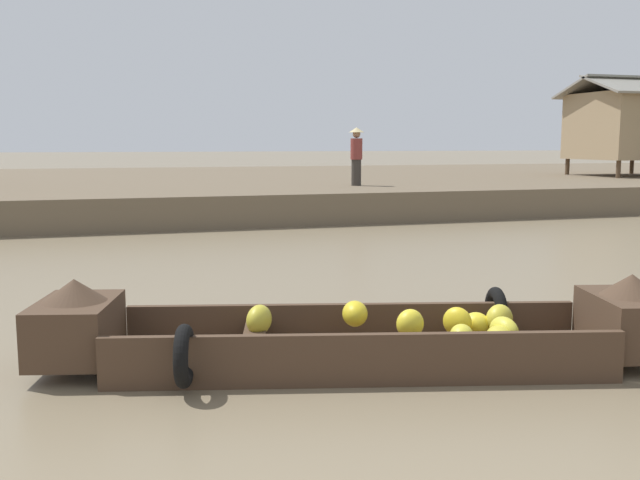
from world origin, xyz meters
TOP-DOWN VIEW (x-y plane):
  - ground_plane at (0.00, 10.00)m, footprint 300.00×300.00m
  - riverbank_strip at (0.00, 25.09)m, footprint 160.00×20.00m
  - banana_boat at (1.17, 4.61)m, footprint 5.77×2.37m
  - stilt_house_mid_left at (17.67, 21.03)m, footprint 4.10×3.78m
  - vendor_person at (5.91, 18.08)m, footprint 0.44×0.44m

SIDE VIEW (x-z plane):
  - ground_plane at x=0.00m, z-range 0.00..0.00m
  - banana_boat at x=1.17m, z-range -0.13..0.69m
  - riverbank_strip at x=0.00m, z-range 0.00..0.79m
  - vendor_person at x=5.91m, z-range 0.89..2.55m
  - stilt_house_mid_left at x=17.67m, z-range 0.85..4.52m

